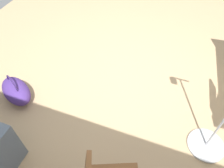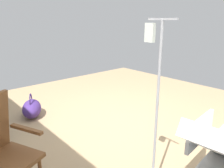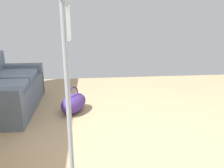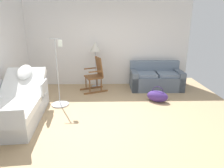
# 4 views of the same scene
# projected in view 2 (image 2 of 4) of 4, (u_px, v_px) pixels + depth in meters

# --- Properties ---
(ground_plane) EXTENTS (6.49, 6.49, 0.00)m
(ground_plane) POSITION_uv_depth(u_px,v_px,m) (121.00, 127.00, 3.54)
(ground_plane) COLOR tan
(rocking_chair) EXTENTS (0.88, 0.73, 1.05)m
(rocking_chair) POSITION_uv_depth(u_px,v_px,m) (1.00, 155.00, 1.96)
(rocking_chair) COLOR brown
(rocking_chair) RESTS_ON ground
(duffel_bag) EXTENTS (0.64, 0.54, 0.43)m
(duffel_bag) POSITION_uv_depth(u_px,v_px,m) (32.00, 108.00, 3.88)
(duffel_bag) COLOR #472D7A
(duffel_bag) RESTS_ON ground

